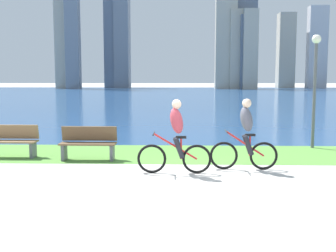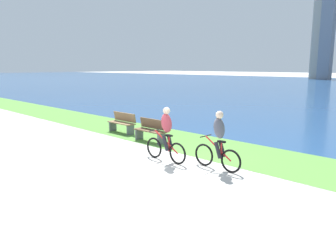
{
  "view_description": "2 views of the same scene",
  "coord_description": "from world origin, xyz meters",
  "px_view_note": "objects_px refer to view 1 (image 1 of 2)",
  "views": [
    {
      "loc": [
        -0.11,
        -8.93,
        2.22
      ],
      "look_at": [
        -0.42,
        0.93,
        1.07
      ],
      "focal_mm": 44.92,
      "sensor_mm": 36.0,
      "label": 1
    },
    {
      "loc": [
        6.88,
        -6.48,
        2.96
      ],
      "look_at": [
        -0.06,
        0.54,
        1.16
      ],
      "focal_mm": 35.22,
      "sensor_mm": 36.0,
      "label": 2
    }
  ],
  "objects_px": {
    "bench_near_path": "(10,141)",
    "cyclist_lead": "(176,137)",
    "cyclist_trailing": "(245,135)",
    "bench_far_along_path": "(88,143)",
    "lamppost_tall": "(315,73)"
  },
  "relations": [
    {
      "from": "cyclist_trailing",
      "to": "bench_near_path",
      "type": "distance_m",
      "value": 6.45
    },
    {
      "from": "cyclist_lead",
      "to": "bench_far_along_path",
      "type": "bearing_deg",
      "value": 147.3
    },
    {
      "from": "bench_far_along_path",
      "to": "lamppost_tall",
      "type": "bearing_deg",
      "value": 18.05
    },
    {
      "from": "bench_near_path",
      "to": "lamppost_tall",
      "type": "relative_size",
      "value": 0.43
    },
    {
      "from": "cyclist_lead",
      "to": "bench_far_along_path",
      "type": "height_order",
      "value": "cyclist_lead"
    },
    {
      "from": "cyclist_trailing",
      "to": "lamppost_tall",
      "type": "distance_m",
      "value": 4.42
    },
    {
      "from": "cyclist_lead",
      "to": "cyclist_trailing",
      "type": "relative_size",
      "value": 1.0
    },
    {
      "from": "bench_near_path",
      "to": "lamppost_tall",
      "type": "height_order",
      "value": "lamppost_tall"
    },
    {
      "from": "bench_near_path",
      "to": "lamppost_tall",
      "type": "xyz_separation_m",
      "value": [
        8.9,
        1.85,
        1.89
      ]
    },
    {
      "from": "bench_near_path",
      "to": "lamppost_tall",
      "type": "bearing_deg",
      "value": 11.77
    },
    {
      "from": "cyclist_lead",
      "to": "bench_near_path",
      "type": "distance_m",
      "value": 4.99
    },
    {
      "from": "cyclist_trailing",
      "to": "cyclist_lead",
      "type": "bearing_deg",
      "value": -164.77
    },
    {
      "from": "bench_near_path",
      "to": "cyclist_lead",
      "type": "bearing_deg",
      "value": -21.62
    },
    {
      "from": "bench_near_path",
      "to": "bench_far_along_path",
      "type": "height_order",
      "value": "same"
    },
    {
      "from": "bench_near_path",
      "to": "bench_far_along_path",
      "type": "xyz_separation_m",
      "value": [
        2.25,
        -0.31,
        0.0
      ]
    }
  ]
}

